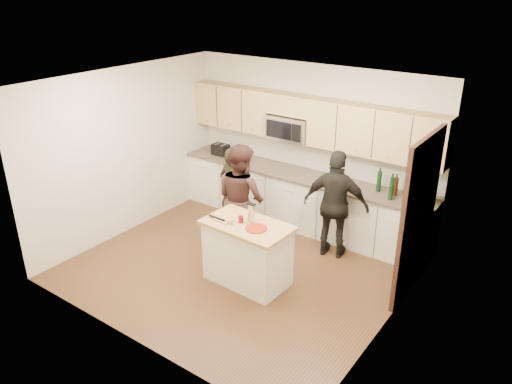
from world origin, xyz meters
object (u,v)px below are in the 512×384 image
Objects in this scene: toaster at (220,150)px; woman_center at (241,198)px; woman_left at (234,192)px; woman_right at (336,205)px; island at (247,253)px.

woman_center is (1.37, -1.20, -0.18)m from toaster.
toaster is 0.17× the size of woman_center.
woman_left is (0.98, -0.87, -0.28)m from toaster.
woman_right is at bearing -11.57° from toaster.
woman_center is at bearing 134.59° from island.
toaster is at bearing 138.94° from island.
woman_left is 0.90× the size of woman_right.
island is at bearing 133.73° from woman_left.
island is 0.81× the size of woman_left.
woman_right is (1.66, 0.33, 0.08)m from woman_left.
island is 1.48m from woman_left.
toaster is at bearing -24.10° from woman_right.
woman_right is (2.64, -0.54, -0.20)m from toaster.
toaster is 0.18× the size of woman_right.
woman_right reaches higher than toaster.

